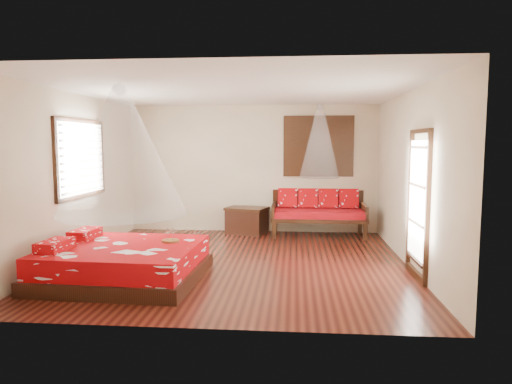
{
  "coord_description": "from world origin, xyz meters",
  "views": [
    {
      "loc": [
        0.92,
        -7.33,
        1.94
      ],
      "look_at": [
        0.29,
        0.2,
        1.15
      ],
      "focal_mm": 32.0,
      "sensor_mm": 36.0,
      "label": 1
    }
  ],
  "objects": [
    {
      "name": "window_left",
      "position": [
        -2.71,
        0.2,
        1.7
      ],
      "size": [
        0.1,
        1.74,
        1.34
      ],
      "color": "black",
      "rests_on": "wall_left"
    },
    {
      "name": "room",
      "position": [
        0.0,
        0.0,
        1.4
      ],
      "size": [
        5.54,
        5.54,
        2.84
      ],
      "color": "black",
      "rests_on": "ground"
    },
    {
      "name": "mosquito_net_daybed",
      "position": [
        1.44,
        2.25,
        2.0
      ],
      "size": [
        0.83,
        0.83,
        1.5
      ],
      "primitive_type": "cone",
      "color": "white",
      "rests_on": "ceiling"
    },
    {
      "name": "glazed_door",
      "position": [
        2.72,
        -0.6,
        1.07
      ],
      "size": [
        0.08,
        1.02,
        2.16
      ],
      "color": "black",
      "rests_on": "floor"
    },
    {
      "name": "wine_tray",
      "position": [
        -0.91,
        -0.8,
        0.56
      ],
      "size": [
        0.26,
        0.26,
        0.21
      ],
      "rotation": [
        0.0,
        0.0,
        0.13
      ],
      "color": "brown",
      "rests_on": "bed"
    },
    {
      "name": "daybed",
      "position": [
        1.44,
        2.39,
        0.52
      ],
      "size": [
        1.97,
        0.88,
        0.98
      ],
      "color": "black",
      "rests_on": "floor"
    },
    {
      "name": "shutter_panel",
      "position": [
        1.44,
        2.72,
        1.9
      ],
      "size": [
        1.52,
        0.06,
        1.32
      ],
      "color": "black",
      "rests_on": "wall_back"
    },
    {
      "name": "bed",
      "position": [
        -1.52,
        -1.11,
        0.25
      ],
      "size": [
        2.24,
        2.04,
        0.64
      ],
      "rotation": [
        0.0,
        0.0,
        -0.05
      ],
      "color": "black",
      "rests_on": "floor"
    },
    {
      "name": "storage_chest",
      "position": [
        -0.1,
        2.45,
        0.29
      ],
      "size": [
        0.99,
        0.84,
        0.58
      ],
      "rotation": [
        0.0,
        0.0,
        -0.31
      ],
      "color": "black",
      "rests_on": "floor"
    },
    {
      "name": "mosquito_net_main",
      "position": [
        -1.5,
        -1.11,
        1.85
      ],
      "size": [
        1.81,
        1.81,
        1.8
      ],
      "primitive_type": "cone",
      "color": "white",
      "rests_on": "ceiling"
    }
  ]
}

